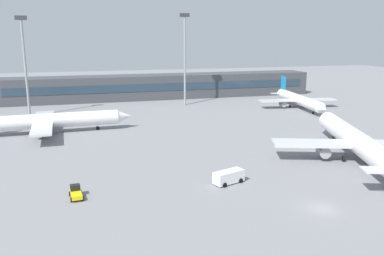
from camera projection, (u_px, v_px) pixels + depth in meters
The scene contains 9 objects.
ground_plane at pixel (221, 139), 91.77m from camera, with size 400.00×400.00×0.00m, color gray.
terminal_building at pixel (163, 86), 152.29m from camera, with size 118.08×12.13×9.00m.
airplane_near at pixel (356, 141), 76.42m from camera, with size 32.04×44.85×11.45m.
airplane_mid at pixel (48, 121), 96.26m from camera, with size 41.10×28.62×10.16m.
airplane_far at pixel (299, 100), 130.35m from camera, with size 26.20×37.33×9.23m.
baggage_tug_yellow at pixel (76, 192), 57.94m from camera, with size 2.11×3.73×1.75m.
service_van_white at pixel (229, 177), 63.55m from camera, with size 5.57×3.63×2.08m.
floodlight_tower_west at pixel (25, 60), 113.73m from camera, with size 3.20×0.80×28.96m.
floodlight_tower_east at pixel (185, 54), 133.61m from camera, with size 3.20×0.80×30.77m.
Camera 1 is at (-31.04, -43.55, 23.04)m, focal length 36.96 mm.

